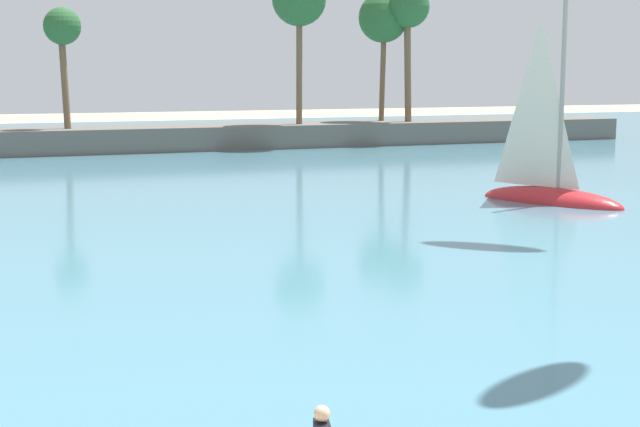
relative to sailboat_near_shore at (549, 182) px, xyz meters
name	(u,v)px	position (x,y,z in m)	size (l,w,h in m)	color
sea	(78,164)	(-17.67, 25.26, -0.93)	(220.00, 96.86, 0.06)	teal
palm_headland	(86,112)	(-16.09, 33.65, 1.96)	(90.87, 6.33, 13.22)	#605B54
sailboat_near_shore	(549,182)	(0.00, 0.00, 0.00)	(4.81, 7.11, 9.98)	red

